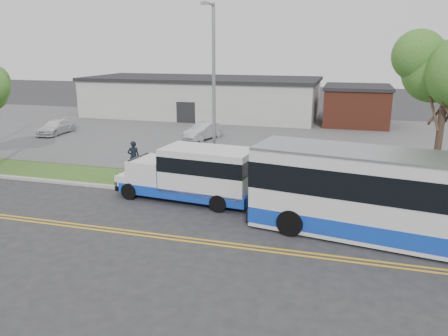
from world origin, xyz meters
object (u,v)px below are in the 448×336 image
(shuttle_bus, at_px, (195,172))
(transit_bus, at_px, (414,200))
(pedestrian, at_px, (134,157))
(parked_car_b, at_px, (56,127))
(parked_car_a, at_px, (204,131))
(tree_east, at_px, (447,76))
(streetlight_near, at_px, (213,92))

(shuttle_bus, xyz_separation_m, transit_bus, (9.81, -2.33, 0.32))
(shuttle_bus, height_order, pedestrian, shuttle_bus)
(transit_bus, xyz_separation_m, parked_car_b, (-27.39, 15.11, -1.07))
(parked_car_a, xyz_separation_m, parked_car_b, (-13.22, -1.45, -0.05))
(tree_east, distance_m, pedestrian, 17.30)
(streetlight_near, bearing_deg, parked_car_a, 111.18)
(tree_east, height_order, pedestrian, tree_east)
(streetlight_near, bearing_deg, shuttle_bus, -98.14)
(parked_car_a, height_order, parked_car_b, parked_car_a)
(shuttle_bus, bearing_deg, tree_east, 17.78)
(streetlight_near, height_order, shuttle_bus, streetlight_near)
(parked_car_b, bearing_deg, pedestrian, -38.25)
(shuttle_bus, xyz_separation_m, parked_car_a, (-4.35, 14.23, -0.70))
(shuttle_bus, xyz_separation_m, pedestrian, (-5.18, 3.47, -0.39))
(streetlight_near, bearing_deg, tree_east, 1.42)
(pedestrian, distance_m, parked_car_b, 15.51)
(shuttle_bus, distance_m, parked_car_b, 21.74)
(streetlight_near, xyz_separation_m, parked_car_a, (-4.67, 12.04, -4.47))
(pedestrian, xyz_separation_m, parked_car_a, (0.83, 10.77, -0.31))
(parked_car_a, distance_m, parked_car_b, 13.30)
(parked_car_a, bearing_deg, pedestrian, -76.19)
(transit_bus, relative_size, parked_car_a, 3.23)
(tree_east, xyz_separation_m, pedestrian, (-16.50, 1.00, -5.13))
(transit_bus, height_order, parked_car_b, transit_bus)
(shuttle_bus, height_order, transit_bus, transit_bus)
(streetlight_near, height_order, parked_car_b, streetlight_near)
(transit_bus, relative_size, parked_car_b, 3.08)
(tree_east, xyz_separation_m, shuttle_bus, (-11.31, -2.47, -4.74))
(tree_east, bearing_deg, pedestrian, 176.53)
(streetlight_near, height_order, pedestrian, streetlight_near)
(streetlight_near, distance_m, transit_bus, 11.07)
(parked_car_a, bearing_deg, parked_car_b, -155.50)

